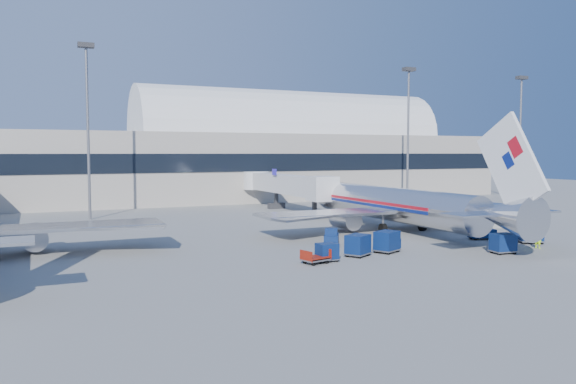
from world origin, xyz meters
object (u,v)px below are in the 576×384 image
mast_east (408,115)px  barrier_far (514,223)px  barrier_mid (492,224)px  tug_right (481,232)px  jetbridge_near (282,184)px  cart_solo_far (531,233)px  tug_left (331,238)px  airliner_main (398,205)px  barrier_near (470,226)px  cart_train_a (387,241)px  mast_west (87,105)px  mast_far_east (521,119)px  ramp_worker (538,237)px  cart_solo_near (503,243)px  cart_open_red (316,259)px  cart_train_c (327,252)px  cart_train_b (358,245)px

mast_east → barrier_far: (-5.40, -28.00, -14.34)m
barrier_mid → tug_right: size_ratio=1.07×
jetbridge_near → cart_solo_far: 39.66m
barrier_far → tug_left: (-26.00, -3.09, 0.32)m
airliner_main → barrier_mid: airliner_main is taller
barrier_near → cart_train_a: bearing=-153.8°
mast_west → barrier_near: size_ratio=7.53×
airliner_main → barrier_near: (8.00, -2.51, -2.48)m
mast_east → mast_far_east: size_ratio=1.00×
tug_right → ramp_worker: size_ratio=1.42×
barrier_mid → cart_train_a: 21.69m
barrier_far → cart_solo_far: size_ratio=1.15×
mast_west → tug_left: bearing=-59.1°
cart_solo_near → cart_open_red: size_ratio=0.89×
cart_train_c → cart_solo_far: 22.06m
jetbridge_near → barrier_far: bearing=-59.5°
cart_train_a → cart_solo_near: bearing=-52.4°
barrier_near → cart_train_b: cart_train_b is taller
tug_left → cart_train_c: tug_left is taller
mast_east → tug_right: size_ratio=8.06×
barrier_far → cart_train_a: size_ratio=1.15×
barrier_mid → tug_left: bearing=-172.3°
barrier_far → barrier_near: bearing=180.0°
barrier_near → cart_train_c: cart_train_c is taller
barrier_mid → ramp_worker: bearing=-117.6°
airliner_main → mast_far_east: (45.00, 25.49, 11.87)m
airliner_main → cart_solo_near: bearing=-89.7°
ramp_worker → jetbridge_near: bearing=2.6°
cart_solo_far → ramp_worker: ramp_worker is taller
tug_right → cart_train_b: (-16.10, -2.90, 0.22)m
ramp_worker → mast_far_east: bearing=-52.7°
mast_east → cart_solo_near: bearing=-116.1°
mast_east → tug_left: mast_east is taller
jetbridge_near → mast_west: mast_west is taller
tug_right → cart_solo_far: cart_solo_far is taller
mast_far_east → cart_open_red: mast_far_east is taller
mast_east → mast_far_east: bearing=0.0°
tug_left → cart_train_a: (2.64, -5.16, 0.23)m
cart_open_red → mast_west: bearing=95.1°
barrier_mid → tug_left: tug_left is taller
barrier_far → cart_train_c: (-29.98, -9.64, 0.33)m
ramp_worker → mast_west: bearing=33.5°
tug_right → mast_west: bearing=152.5°
cart_open_red → airliner_main: bearing=22.8°
barrier_near → barrier_far: same height
airliner_main → barrier_far: bearing=-9.7°
barrier_near → cart_train_c: 25.29m
cart_train_c → mast_far_east: bearing=27.8°
tug_left → cart_open_red: (-5.18, -6.95, -0.37)m
cart_train_b → cart_solo_far: cart_solo_far is taller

